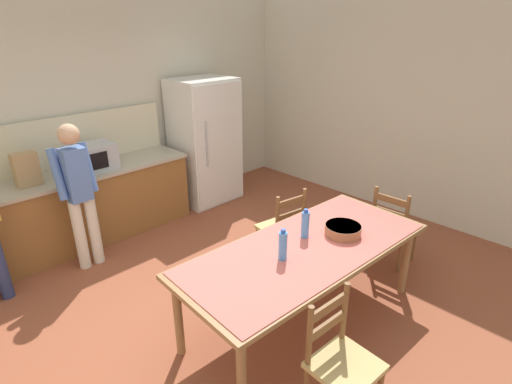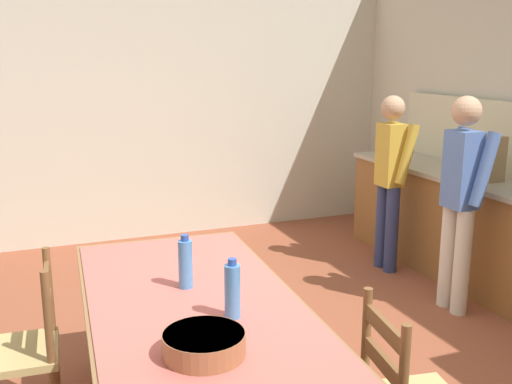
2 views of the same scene
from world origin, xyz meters
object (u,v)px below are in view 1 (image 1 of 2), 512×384
Objects in this scene: bottle_near_centre at (283,246)px; serving_bowl at (343,229)px; chair_side_near_left at (341,362)px; microwave at (92,157)px; bottle_off_centre at (305,224)px; paper_bag at (26,169)px; person_at_counter at (79,190)px; chair_side_far_right at (282,228)px; dining_table at (306,254)px; refrigerator at (205,142)px; chair_head_end at (393,227)px.

bottle_near_centre reaches higher than serving_bowl.
chair_side_near_left is (-0.27, -0.77, -0.45)m from bottle_near_centre.
bottle_off_centre is (0.69, -2.66, -0.16)m from microwave.
paper_bag is 0.22× the size of person_at_counter.
chair_side_far_right is 1.00× the size of chair_side_near_left.
chair_side_near_left is at bearing -109.44° from bottle_near_centre.
microwave reaches higher than serving_bowl.
chair_side_far_right is (0.55, 0.75, -0.26)m from dining_table.
microwave is 3.58m from chair_side_near_left.
chair_side_far_right is at bearing -47.60° from paper_bag.
bottle_near_centre is at bearing 50.17° from chair_side_far_right.
serving_bowl is (0.68, -0.11, -0.07)m from bottle_near_centre.
microwave is 0.21× the size of dining_table.
person_at_counter is at bearing -166.38° from refrigerator.
bottle_off_centre is 2.40m from person_at_counter.
paper_bag is 1.33× the size of bottle_off_centre.
paper_bag is at bearing -38.73° from chair_side_far_right.
chair_side_far_right is (0.16, 0.85, -0.38)m from serving_bowl.
refrigerator is 1.12× the size of person_at_counter.
chair_side_far_right is 2.19m from person_at_counter.
refrigerator is 2.38m from paper_bag.
refrigerator reaches higher than chair_side_far_right.
refrigerator is 0.77× the size of dining_table.
bottle_off_centre is 0.30× the size of chair_side_far_right.
bottle_off_centre is (-0.97, -2.64, -0.01)m from refrigerator.
bottle_off_centre reaches higher than chair_head_end.
chair_head_end is at bearing -46.33° from paper_bag.
refrigerator is at bearing -0.27° from paper_bag.
chair_side_near_left is (0.01, -3.53, -0.61)m from microwave.
bottle_off_centre is at bearing 55.78° from chair_side_near_left.
dining_table is 2.46m from person_at_counter.
dining_table is 2.58× the size of chair_side_far_right.
paper_bag is at bearing 179.73° from refrigerator.
chair_head_end is 3.38m from person_at_counter.
bottle_near_centre is at bearing 74.30° from chair_side_near_left.
paper_bag is 2.93m from bottle_near_centre.
refrigerator reaches higher than bottle_near_centre.
refrigerator is 1.98× the size of chair_side_far_right.
chair_side_far_right is at bearing 45.23° from chair_head_end.
chair_side_far_right is 0.57× the size of person_at_counter.
chair_side_near_left is at bearing 62.46° from chair_side_far_right.
serving_bowl is (-0.70, -2.85, -0.08)m from refrigerator.
refrigerator is 6.67× the size of bottle_near_centre.
microwave is at bearing 108.58° from serving_bowl.
chair_side_far_right is at bearing 55.82° from bottle_off_centre.
chair_side_near_left reaches higher than dining_table.
microwave is at bearing -37.68° from person_at_counter.
person_at_counter reaches higher than serving_bowl.
refrigerator reaches higher than serving_bowl.
chair_side_near_left is 3.07m from person_at_counter.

